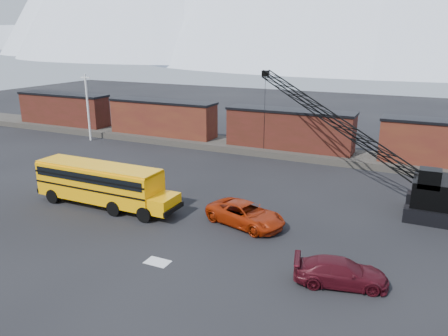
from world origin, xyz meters
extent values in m
plane|color=black|center=(0.00, 0.00, 0.00)|extent=(160.00, 160.00, 0.00)
cube|color=white|center=(0.00, 340.00, 12.00)|extent=(800.00, 80.00, 24.00)
cube|color=#46423A|center=(0.00, 22.00, 0.35)|extent=(120.00, 5.00, 0.70)
cube|color=#4C1A15|center=(-32.00, 22.00, 2.70)|extent=(13.50, 2.90, 4.00)
cube|color=black|center=(-32.00, 22.00, 4.75)|extent=(13.70, 3.10, 0.25)
cube|color=black|center=(-36.20, 22.00, 1.00)|extent=(2.20, 2.40, 0.60)
cube|color=black|center=(-27.80, 22.00, 1.00)|extent=(2.20, 2.40, 0.60)
cube|color=#4C1A15|center=(-16.00, 22.00, 2.70)|extent=(13.50, 2.90, 4.00)
cube|color=black|center=(-16.00, 22.00, 4.75)|extent=(13.70, 3.10, 0.25)
cube|color=black|center=(-20.20, 22.00, 1.00)|extent=(2.20, 2.40, 0.60)
cube|color=black|center=(-11.80, 22.00, 1.00)|extent=(2.20, 2.40, 0.60)
cube|color=#4C1A15|center=(0.00, 22.00, 2.70)|extent=(13.50, 2.90, 4.00)
cube|color=black|center=(0.00, 22.00, 4.75)|extent=(13.70, 3.10, 0.25)
cube|color=black|center=(-4.20, 22.00, 1.00)|extent=(2.20, 2.40, 0.60)
cube|color=black|center=(4.20, 22.00, 1.00)|extent=(2.20, 2.40, 0.60)
cube|color=black|center=(11.80, 22.00, 1.00)|extent=(2.20, 2.40, 0.60)
cylinder|color=silver|center=(-24.00, 18.00, 4.00)|extent=(0.24, 0.24, 8.00)
cube|color=silver|center=(-24.00, 18.00, 7.60)|extent=(1.40, 0.12, 0.12)
cube|color=silver|center=(0.50, -4.00, 0.01)|extent=(1.40, 0.90, 0.02)
cube|color=#FFA805|center=(-8.23, 1.46, 1.80)|extent=(10.00, 2.50, 2.50)
cube|color=#FFA805|center=(-2.63, 1.46, 1.10)|extent=(1.60, 2.30, 1.10)
cube|color=#FFA805|center=(-8.23, 1.46, 3.10)|extent=(10.00, 2.30, 0.18)
cube|color=black|center=(-8.23, 0.20, 2.50)|extent=(9.60, 0.05, 0.65)
cube|color=black|center=(-8.23, 2.72, 2.50)|extent=(9.60, 0.05, 0.65)
cube|color=black|center=(-1.78, 1.46, 0.80)|extent=(0.15, 2.45, 0.35)
cube|color=black|center=(-13.28, 1.46, 0.80)|extent=(0.15, 2.50, 0.35)
cylinder|color=black|center=(-11.83, 0.31, 0.55)|extent=(1.10, 0.35, 1.10)
cylinder|color=black|center=(-11.83, 2.61, 0.55)|extent=(1.10, 0.35, 1.10)
cylinder|color=black|center=(-6.03, 0.31, 0.55)|extent=(1.10, 0.35, 1.10)
cylinder|color=black|center=(-6.03, 2.61, 0.55)|extent=(1.10, 0.35, 1.10)
cylinder|color=black|center=(-3.43, 0.31, 0.55)|extent=(1.10, 0.35, 1.10)
cylinder|color=black|center=(-3.43, 2.61, 0.55)|extent=(1.10, 0.35, 1.10)
imported|color=#9C2407|center=(2.99, 2.85, 0.77)|extent=(6.05, 3.97, 1.55)
imported|color=#430C14|center=(10.23, -1.90, 0.69)|extent=(5.06, 3.04, 1.37)
cube|color=black|center=(15.25, 8.31, 0.50)|extent=(5.50, 1.00, 1.00)
cube|color=black|center=(15.25, 11.51, 0.50)|extent=(5.50, 1.00, 1.00)
cube|color=black|center=(13.85, 8.71, 3.10)|extent=(1.40, 1.20, 1.30)
cube|color=black|center=(13.85, 8.16, 3.10)|extent=(1.20, 0.06, 0.90)
cube|color=black|center=(-2.33, 20.53, 8.61)|extent=(0.70, 0.50, 0.60)
cylinder|color=black|center=(-2.33, 20.53, 4.31)|extent=(0.04, 0.04, 8.31)
cube|color=black|center=(-2.33, 20.53, 0.35)|extent=(0.25, 0.25, 0.50)
camera|label=1|loc=(13.34, -22.26, 12.14)|focal=35.00mm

